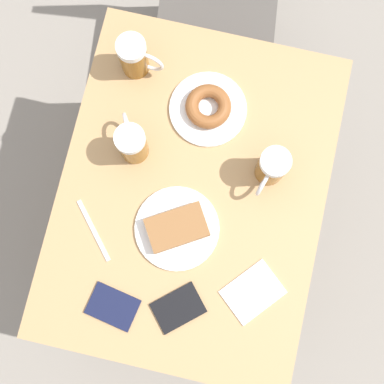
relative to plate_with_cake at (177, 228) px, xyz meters
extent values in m
plane|color=gray|center=(0.02, 0.10, -0.75)|extent=(8.00, 8.00, 0.00)
cube|color=tan|center=(0.02, 0.10, -0.03)|extent=(0.72, 0.95, 0.03)
cylinder|color=black|center=(-0.30, -0.33, -0.40)|extent=(0.04, 0.04, 0.70)
cylinder|color=black|center=(0.33, -0.33, -0.40)|extent=(0.04, 0.04, 0.70)
cylinder|color=black|center=(-0.30, 0.54, -0.40)|extent=(0.04, 0.04, 0.70)
cylinder|color=black|center=(0.33, 0.54, -0.40)|extent=(0.04, 0.04, 0.70)
cylinder|color=#514C47|center=(-0.21, 0.65, -0.52)|extent=(0.03, 0.03, 0.45)
cylinder|color=#514C47|center=(0.14, 0.69, -0.52)|extent=(0.03, 0.03, 0.45)
cylinder|color=white|center=(0.00, 0.00, -0.01)|extent=(0.23, 0.23, 0.01)
cube|color=brown|center=(0.00, 0.00, 0.01)|extent=(0.18, 0.16, 0.03)
cylinder|color=white|center=(0.01, 0.34, -0.01)|extent=(0.21, 0.21, 0.01)
torus|color=brown|center=(0.01, 0.34, 0.01)|extent=(0.13, 0.13, 0.04)
cylinder|color=#8C5619|center=(-0.22, 0.42, 0.04)|extent=(0.08, 0.08, 0.12)
cylinder|color=white|center=(-0.22, 0.42, 0.11)|extent=(0.08, 0.08, 0.02)
torus|color=silver|center=(-0.17, 0.41, 0.05)|extent=(0.09, 0.02, 0.09)
cylinder|color=#8C5619|center=(0.21, 0.21, 0.04)|extent=(0.08, 0.08, 0.12)
cylinder|color=white|center=(0.21, 0.21, 0.11)|extent=(0.08, 0.08, 0.02)
torus|color=silver|center=(0.19, 0.17, 0.05)|extent=(0.03, 0.09, 0.09)
cylinder|color=#8C5619|center=(-0.16, 0.18, 0.04)|extent=(0.08, 0.08, 0.12)
cylinder|color=white|center=(-0.16, 0.18, 0.11)|extent=(0.08, 0.08, 0.02)
torus|color=silver|center=(-0.18, 0.22, 0.05)|extent=(0.05, 0.08, 0.09)
cube|color=white|center=(0.23, -0.12, -0.01)|extent=(0.18, 0.18, 0.00)
cube|color=silver|center=(-0.22, -0.05, -0.01)|extent=(0.13, 0.15, 0.00)
cube|color=#141938|center=(-0.12, -0.24, -0.01)|extent=(0.14, 0.11, 0.01)
cube|color=black|center=(0.05, -0.20, -0.01)|extent=(0.15, 0.15, 0.01)
camera|label=1|loc=(0.07, -0.12, 1.41)|focal=50.00mm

